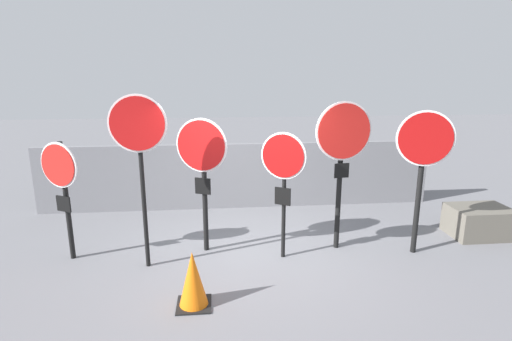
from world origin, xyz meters
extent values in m
plane|color=slate|center=(0.00, 0.00, 0.00)|extent=(40.00, 40.00, 0.00)
cube|color=slate|center=(0.00, 2.29, 0.71)|extent=(8.53, 0.12, 1.42)
cylinder|color=black|center=(-2.81, 0.06, 0.95)|extent=(0.08, 0.08, 1.91)
cylinder|color=white|center=(-2.84, 0.01, 1.56)|extent=(0.64, 0.35, 0.71)
cylinder|color=red|center=(-2.85, -0.01, 1.56)|extent=(0.58, 0.32, 0.65)
cube|color=black|center=(-2.84, 0.01, 0.94)|extent=(0.25, 0.14, 0.25)
cylinder|color=black|center=(-1.55, -0.33, 1.22)|extent=(0.07, 0.07, 2.45)
cylinder|color=white|center=(-1.56, -0.38, 2.22)|extent=(0.83, 0.04, 0.83)
cylinder|color=red|center=(-1.56, -0.40, 2.22)|extent=(0.77, 0.04, 0.77)
cylinder|color=black|center=(-0.67, 0.16, 1.09)|extent=(0.08, 0.08, 2.19)
cylinder|color=white|center=(-0.69, 0.10, 1.80)|extent=(0.81, 0.35, 0.86)
cylinder|color=red|center=(-0.70, 0.09, 1.80)|extent=(0.75, 0.33, 0.80)
cube|color=black|center=(-0.69, 0.10, 1.14)|extent=(0.25, 0.12, 0.27)
cylinder|color=black|center=(0.58, -0.22, 0.96)|extent=(0.06, 0.06, 1.91)
cylinder|color=white|center=(0.55, -0.27, 1.69)|extent=(0.64, 0.38, 0.73)
cylinder|color=#AD0F0F|center=(0.54, -0.28, 1.69)|extent=(0.59, 0.35, 0.67)
cube|color=black|center=(0.55, -0.27, 1.04)|extent=(0.24, 0.15, 0.28)
cylinder|color=black|center=(1.55, 0.05, 1.20)|extent=(0.09, 0.09, 2.40)
cylinder|color=white|center=(1.55, -0.02, 2.02)|extent=(0.94, 0.14, 0.94)
cylinder|color=red|center=(1.56, -0.04, 2.02)|extent=(0.88, 0.13, 0.88)
cube|color=black|center=(1.55, -0.02, 1.37)|extent=(0.25, 0.05, 0.24)
cylinder|color=black|center=(2.77, -0.26, 1.15)|extent=(0.09, 0.09, 2.30)
cylinder|color=white|center=(2.75, -0.32, 1.93)|extent=(0.84, 0.29, 0.87)
cylinder|color=#AD0F0F|center=(2.75, -0.34, 1.93)|extent=(0.78, 0.27, 0.81)
cube|color=black|center=(-0.79, -1.49, 0.01)|extent=(0.44, 0.44, 0.02)
cone|color=orange|center=(-0.79, -1.49, 0.38)|extent=(0.37, 0.37, 0.73)
cube|color=#605B51|center=(4.28, 0.28, 0.27)|extent=(1.04, 0.75, 0.54)
camera|label=1|loc=(-0.44, -6.12, 2.94)|focal=28.00mm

